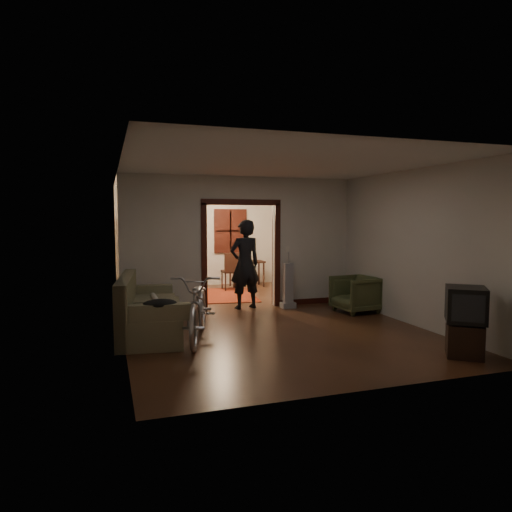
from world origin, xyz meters
name	(u,v)px	position (x,y,z in m)	size (l,w,h in m)	color
floor	(251,314)	(0.00, 0.00, 0.00)	(5.00, 8.50, 0.01)	#321A0F
ceiling	(251,173)	(0.00, 0.00, 2.80)	(5.00, 8.50, 0.01)	white
wall_back	(206,236)	(0.00, 4.25, 1.40)	(5.00, 0.02, 2.80)	beige
wall_left	(120,247)	(-2.50, 0.00, 1.40)	(0.02, 8.50, 2.80)	beige
wall_right	(362,243)	(2.50, 0.00, 1.40)	(0.02, 8.50, 2.80)	beige
partition_wall	(241,243)	(0.00, 0.75, 1.40)	(5.00, 0.14, 2.80)	beige
door_casing	(241,257)	(0.00, 0.75, 1.10)	(1.74, 0.20, 2.32)	black
far_window	(230,231)	(0.70, 4.21, 1.55)	(0.98, 0.06, 1.28)	black
chandelier	(221,201)	(0.00, 2.50, 2.35)	(0.24, 0.24, 0.24)	#FFE0A5
light_switch	(288,249)	(1.05, 0.68, 1.25)	(0.08, 0.01, 0.12)	silver
sofa	(151,305)	(-2.05, -1.00, 0.50)	(0.97, 2.15, 0.99)	brown
rolled_paper	(155,300)	(-1.95, -0.70, 0.53)	(0.11, 0.11, 0.87)	beige
jacket	(160,304)	(-2.00, -1.91, 0.68)	(0.49, 0.37, 0.14)	black
bicycle	(199,306)	(-1.35, -1.54, 0.54)	(0.72, 2.06, 1.08)	silver
armchair	(356,294)	(2.10, -0.45, 0.37)	(0.80, 0.82, 0.75)	#404828
tv_stand	(464,340)	(2.00, -3.56, 0.23)	(0.51, 0.46, 0.46)	black
crt_tv	(466,304)	(2.00, -3.56, 0.73)	(0.57, 0.51, 0.49)	black
vacuum	(288,286)	(0.95, 0.40, 0.48)	(0.30, 0.24, 0.97)	gray
person	(245,264)	(0.06, 0.64, 0.95)	(0.69, 0.45, 1.89)	black
oriental_rug	(220,295)	(-0.07, 2.38, 0.01)	(1.68, 2.21, 0.02)	maroon
locker	(163,252)	(-1.27, 3.95, 0.99)	(0.99, 0.55, 1.99)	#2A3821
globe	(162,218)	(-1.27, 3.95, 1.94)	(0.29, 0.29, 0.29)	#1E5972
desk	(247,274)	(1.02, 3.63, 0.35)	(0.95, 0.53, 0.71)	black
desk_chair	(231,271)	(0.42, 3.15, 0.50)	(0.45, 0.45, 1.01)	black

